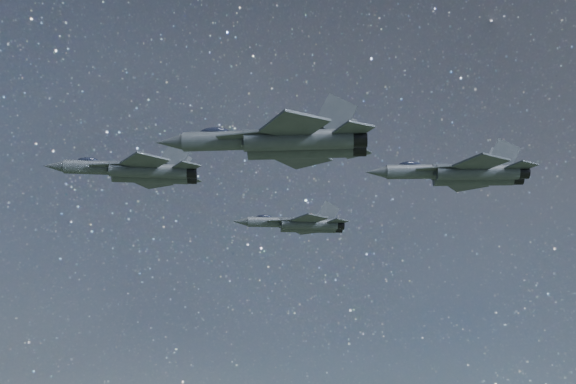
# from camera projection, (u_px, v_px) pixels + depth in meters

# --- Properties ---
(jet_lead) EXTENTS (17.61, 12.09, 4.42)m
(jet_lead) POSITION_uv_depth(u_px,v_px,m) (137.00, 171.00, 74.36)
(jet_lead) COLOR #31373D
(jet_left) EXTENTS (16.52, 11.41, 4.15)m
(jet_left) POSITION_uv_depth(u_px,v_px,m) (300.00, 224.00, 95.07)
(jet_left) COLOR #31373D
(jet_right) EXTENTS (19.10, 13.58, 4.86)m
(jet_right) POSITION_uv_depth(u_px,v_px,m) (282.00, 142.00, 57.97)
(jet_right) COLOR #31373D
(jet_slot) EXTENTS (18.88, 13.31, 4.78)m
(jet_slot) POSITION_uv_depth(u_px,v_px,m) (462.00, 173.00, 76.22)
(jet_slot) COLOR #31373D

